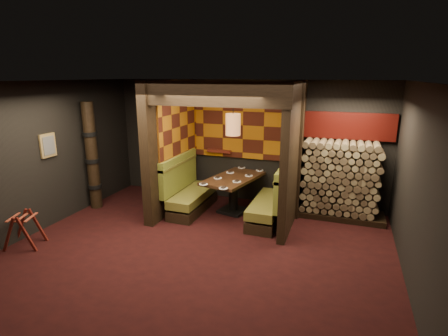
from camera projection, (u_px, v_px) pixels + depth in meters
floor at (199, 250)px, 6.09m from camera, size 6.50×5.50×0.02m
ceiling at (196, 81)px, 5.34m from camera, size 6.50×5.50×0.02m
wall_back at (245, 142)px, 8.23m from camera, size 6.50×0.02×2.85m
wall_front at (76, 247)px, 3.20m from camera, size 6.50×0.02×2.85m
wall_left at (43, 156)px, 6.77m from camera, size 0.02×5.50×2.85m
wall_right at (421, 193)px, 4.66m from camera, size 0.02×5.50×2.85m
partition_left at (171, 147)px, 7.65m from camera, size 0.20×2.20×2.85m
partition_right at (293, 155)px, 6.84m from camera, size 0.15×2.10×2.85m
header_beam at (211, 94)px, 6.05m from camera, size 2.85×0.18×0.44m
tapa_back_panel at (243, 125)px, 8.09m from camera, size 2.40×0.06×1.55m
tapa_side_panel at (179, 127)px, 7.66m from camera, size 0.04×1.85×1.45m
lacquer_shelf at (219, 151)px, 8.39m from camera, size 0.60×0.12×0.07m
booth_bench_left at (189, 193)px, 7.79m from camera, size 0.68×1.60×1.14m
booth_bench_right at (272, 203)px, 7.18m from camera, size 0.68×1.60×1.14m
dining_table at (233, 187)px, 7.64m from camera, size 1.14×1.67×0.80m
place_settings at (233, 177)px, 7.57m from camera, size 0.99×1.81×0.03m
pendant_lamp at (233, 124)px, 7.23m from camera, size 0.31×0.31×1.12m
framed_picture at (48, 145)px, 6.80m from camera, size 0.05×0.36×0.46m
luggage_rack at (24, 228)px, 6.14m from camera, size 0.73×0.62×0.67m
totem_column at (92, 157)px, 7.76m from camera, size 0.31×0.31×2.40m
firewood_stack at (344, 181)px, 7.27m from camera, size 1.73×0.70×1.64m
mosaic_header at (349, 126)px, 7.29m from camera, size 1.83×0.10×0.56m
bay_front_post at (300, 153)px, 7.05m from camera, size 0.08×0.08×2.85m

